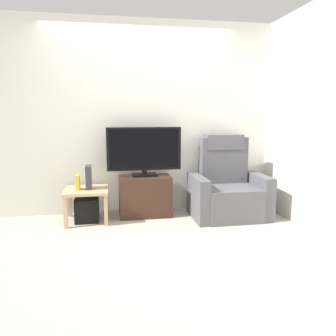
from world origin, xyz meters
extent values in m
plane|color=#B2A899|center=(0.00, 0.00, 0.00)|extent=(6.40, 6.40, 0.00)
cube|color=silver|center=(0.00, 1.13, 1.30)|extent=(6.40, 0.06, 2.60)
cube|color=silver|center=(1.88, 0.00, 1.30)|extent=(0.06, 4.48, 2.60)
cube|color=#3D2319|center=(0.03, 0.87, 0.27)|extent=(0.68, 0.40, 0.54)
cube|color=black|center=(0.03, 0.68, 0.38)|extent=(0.63, 0.02, 0.02)
cube|color=black|center=(0.03, 0.73, 0.41)|extent=(0.34, 0.11, 0.04)
cube|color=black|center=(0.03, 0.89, 0.55)|extent=(0.32, 0.20, 0.03)
cube|color=black|center=(0.03, 0.89, 0.59)|extent=(0.06, 0.04, 0.05)
cube|color=black|center=(0.03, 0.89, 0.90)|extent=(0.98, 0.05, 0.57)
cube|color=black|center=(0.03, 0.86, 0.90)|extent=(0.90, 0.01, 0.51)
cube|color=#515156|center=(1.12, 0.59, 0.21)|extent=(0.70, 0.72, 0.42)
cube|color=#515156|center=(1.12, 0.86, 0.73)|extent=(0.64, 0.20, 0.62)
cube|color=#515156|center=(1.12, 0.88, 0.98)|extent=(0.50, 0.26, 0.20)
cube|color=#515156|center=(0.70, 0.59, 0.28)|extent=(0.14, 0.68, 0.56)
cube|color=#515156|center=(1.54, 0.59, 0.28)|extent=(0.14, 0.68, 0.56)
cube|color=tan|center=(-0.72, 0.76, 0.40)|extent=(0.54, 0.54, 0.04)
cube|color=tan|center=(-0.96, 0.52, 0.19)|extent=(0.04, 0.04, 0.38)
cube|color=tan|center=(-0.48, 0.52, 0.19)|extent=(0.04, 0.04, 0.38)
cube|color=tan|center=(-0.96, 0.99, 0.19)|extent=(0.04, 0.04, 0.38)
cube|color=tan|center=(-0.48, 0.99, 0.19)|extent=(0.04, 0.04, 0.38)
cube|color=black|center=(-0.72, 0.76, 0.15)|extent=(0.30, 0.30, 0.30)
cube|color=gold|center=(-0.82, 0.74, 0.51)|extent=(0.05, 0.11, 0.18)
cube|color=#333338|center=(-0.69, 0.77, 0.57)|extent=(0.07, 0.20, 0.30)
camera|label=1|loc=(-0.44, -3.54, 1.37)|focal=36.17mm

